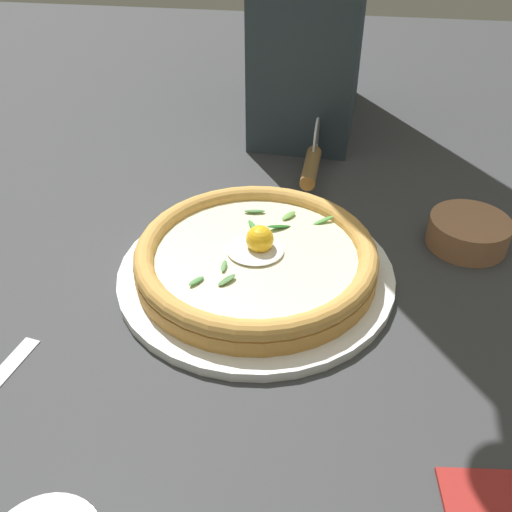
{
  "coord_description": "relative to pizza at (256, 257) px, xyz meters",
  "views": [
    {
      "loc": [
        -0.06,
        0.56,
        0.44
      ],
      "look_at": [
        0.02,
        0.03,
        0.03
      ],
      "focal_mm": 39.99,
      "sensor_mm": 36.0,
      "label": 1
    }
  ],
  "objects": [
    {
      "name": "ground_plane",
      "position": [
        -0.02,
        -0.03,
        -0.05
      ],
      "size": [
        2.4,
        2.4,
        0.03
      ],
      "primitive_type": "cube",
      "color": "#353638",
      "rests_on": "ground"
    },
    {
      "name": "pizza",
      "position": [
        0.0,
        0.0,
        0.0
      ],
      "size": [
        0.29,
        0.29,
        0.06
      ],
      "color": "gold",
      "rests_on": "pizza_plate"
    },
    {
      "name": "side_bowl",
      "position": [
        -0.26,
        -0.11,
        -0.01
      ],
      "size": [
        0.1,
        0.1,
        0.04
      ],
      "primitive_type": "cylinder",
      "color": "#B47A53",
      "rests_on": "ground"
    },
    {
      "name": "pizza_cutter",
      "position": [
        -0.05,
        -0.23,
        0.01
      ],
      "size": [
        0.03,
        0.16,
        0.09
      ],
      "color": "silver",
      "rests_on": "ground"
    },
    {
      "name": "pizza_plate",
      "position": [
        0.0,
        0.0,
        -0.02
      ],
      "size": [
        0.33,
        0.33,
        0.01
      ],
      "primitive_type": "cylinder",
      "color": "white",
      "rests_on": "ground"
    }
  ]
}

